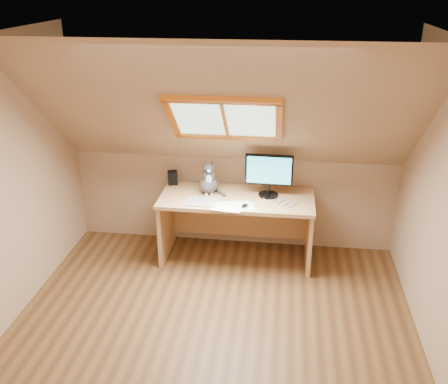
# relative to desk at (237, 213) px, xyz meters

# --- Properties ---
(ground) EXTENTS (3.50, 3.50, 0.00)m
(ground) POSITION_rel_desk_xyz_m (-0.08, -1.45, -0.50)
(ground) COLOR brown
(ground) RESTS_ON ground
(room_shell) EXTENTS (3.52, 3.52, 2.41)m
(room_shell) POSITION_rel_desk_xyz_m (-0.08, -1.54, 0.93)
(room_shell) COLOR tan
(room_shell) RESTS_ON ground
(desk) EXTENTS (1.57, 0.69, 0.72)m
(desk) POSITION_rel_desk_xyz_m (0.00, 0.00, 0.00)
(desk) COLOR tan
(desk) RESTS_ON ground
(monitor) EXTENTS (0.48, 0.20, 0.44)m
(monitor) POSITION_rel_desk_xyz_m (0.32, -0.01, 0.48)
(monitor) COLOR black
(monitor) RESTS_ON desk
(cat) EXTENTS (0.24, 0.28, 0.38)m
(cat) POSITION_rel_desk_xyz_m (-0.30, -0.00, 0.35)
(cat) COLOR #413C39
(cat) RESTS_ON desk
(desk_speaker) EXTENTS (0.13, 0.13, 0.15)m
(desk_speaker) POSITION_rel_desk_xyz_m (-0.73, 0.18, 0.29)
(desk_speaker) COLOR black
(desk_speaker) RESTS_ON desk
(graphics_tablet) EXTENTS (0.31, 0.22, 0.01)m
(graphics_tablet) POSITION_rel_desk_xyz_m (-0.34, -0.26, 0.23)
(graphics_tablet) COLOR #B2B2B7
(graphics_tablet) RESTS_ON desk
(mouse) EXTENTS (0.08, 0.11, 0.03)m
(mouse) POSITION_rel_desk_xyz_m (0.10, -0.31, 0.24)
(mouse) COLOR black
(mouse) RESTS_ON desk
(papers) EXTENTS (0.35, 0.30, 0.01)m
(papers) POSITION_rel_desk_xyz_m (-0.03, -0.33, 0.22)
(papers) COLOR white
(papers) RESTS_ON desk
(cables) EXTENTS (0.51, 0.26, 0.01)m
(cables) POSITION_rel_desk_xyz_m (0.39, -0.19, 0.23)
(cables) COLOR silver
(cables) RESTS_ON desk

